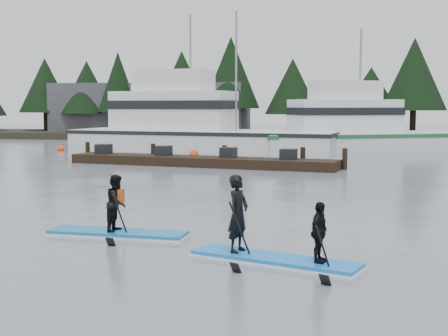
% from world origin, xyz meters
% --- Properties ---
extents(ground, '(160.00, 160.00, 0.00)m').
position_xyz_m(ground, '(0.00, 0.00, 0.00)').
color(ground, slate).
rests_on(ground, ground).
extents(far_shore, '(70.00, 8.00, 0.60)m').
position_xyz_m(far_shore, '(0.00, 42.00, 0.30)').
color(far_shore, '#2D281E').
rests_on(far_shore, ground).
extents(treeline, '(60.00, 4.00, 8.00)m').
position_xyz_m(treeline, '(0.00, 42.00, 0.00)').
color(treeline, black).
rests_on(treeline, ground).
extents(waterfront_building, '(18.00, 6.00, 5.00)m').
position_xyz_m(waterfront_building, '(-14.00, 44.00, 2.50)').
color(waterfront_building, '#4C4C51').
rests_on(waterfront_building, ground).
extents(fishing_boat_large, '(18.63, 8.11, 10.14)m').
position_xyz_m(fishing_boat_large, '(-6.12, 28.50, 0.77)').
color(fishing_boat_large, silver).
rests_on(fishing_boat_large, ground).
extents(fishing_boat_medium, '(15.63, 10.23, 8.94)m').
position_xyz_m(fishing_boat_medium, '(5.00, 29.61, 0.64)').
color(fishing_boat_medium, silver).
rests_on(fishing_boat_medium, ground).
extents(floating_dock, '(13.84, 4.26, 0.46)m').
position_xyz_m(floating_dock, '(-3.33, 17.46, 0.23)').
color(floating_dock, black).
rests_on(floating_dock, ground).
extents(buoy_b, '(0.55, 0.55, 0.55)m').
position_xyz_m(buoy_b, '(-4.85, 22.60, 0.00)').
color(buoy_b, '#F93D0C').
rests_on(buoy_b, ground).
extents(buoy_a, '(0.49, 0.49, 0.49)m').
position_xyz_m(buoy_a, '(-14.51, 25.59, 0.00)').
color(buoy_a, '#F93D0C').
rests_on(buoy_a, ground).
extents(paddleboard_solo, '(3.27, 1.16, 1.86)m').
position_xyz_m(paddleboard_solo, '(-1.57, 0.95, 0.48)').
color(paddleboard_solo, '#136CB3').
rests_on(paddleboard_solo, ground).
extents(paddleboard_duo, '(3.40, 1.92, 2.15)m').
position_xyz_m(paddleboard_duo, '(2.18, -0.81, 0.52)').
color(paddleboard_duo, blue).
rests_on(paddleboard_duo, ground).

